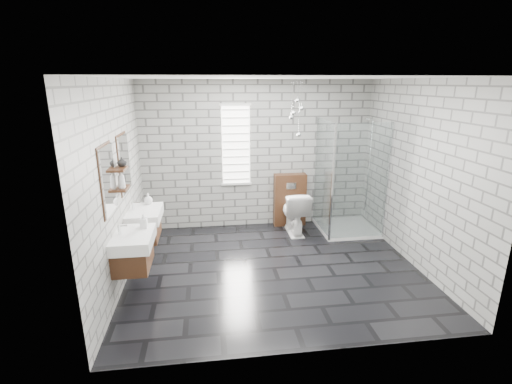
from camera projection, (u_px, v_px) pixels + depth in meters
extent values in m
cube|color=black|center=(274.00, 269.00, 5.50)|extent=(4.20, 3.60, 0.02)
cube|color=white|center=(277.00, 77.00, 4.72)|extent=(4.20, 3.60, 0.02)
cube|color=#989893|center=(258.00, 155.00, 6.83)|extent=(4.20, 0.02, 2.70)
cube|color=#989893|center=(311.00, 230.00, 3.39)|extent=(4.20, 0.02, 2.70)
cube|color=#989893|center=(117.00, 185.00, 4.84)|extent=(0.02, 3.60, 2.70)
cube|color=#989893|center=(418.00, 175.00, 5.37)|extent=(0.02, 3.60, 2.70)
cube|color=#472815|center=(133.00, 256.00, 4.65)|extent=(0.42, 0.62, 0.30)
cube|color=silver|center=(149.00, 253.00, 4.67)|extent=(0.02, 0.35, 0.01)
cube|color=white|center=(133.00, 239.00, 4.59)|extent=(0.47, 0.70, 0.15)
cylinder|color=silver|center=(119.00, 230.00, 4.53)|extent=(0.04, 0.04, 0.12)
cylinder|color=silver|center=(123.00, 226.00, 4.52)|extent=(0.10, 0.02, 0.02)
cube|color=white|center=(108.00, 180.00, 4.34)|extent=(0.03, 0.55, 0.80)
cube|color=#472815|center=(107.00, 180.00, 4.34)|extent=(0.01, 0.59, 0.84)
cube|color=#472815|center=(144.00, 229.00, 5.51)|extent=(0.42, 0.62, 0.30)
cube|color=silver|center=(158.00, 226.00, 5.53)|extent=(0.02, 0.35, 0.01)
cube|color=white|center=(145.00, 214.00, 5.45)|extent=(0.47, 0.70, 0.15)
cylinder|color=silver|center=(133.00, 206.00, 5.40)|extent=(0.04, 0.04, 0.12)
cylinder|color=silver|center=(136.00, 203.00, 5.39)|extent=(0.10, 0.02, 0.02)
cube|color=white|center=(124.00, 163.00, 5.20)|extent=(0.03, 0.55, 0.80)
cube|color=#472815|center=(123.00, 163.00, 5.20)|extent=(0.01, 0.59, 0.84)
cube|color=#472815|center=(122.00, 188.00, 4.81)|extent=(0.14, 0.30, 0.03)
cube|color=#472815|center=(120.00, 169.00, 4.74)|extent=(0.14, 0.30, 0.03)
cube|color=white|center=(236.00, 145.00, 6.70)|extent=(0.50, 0.02, 1.40)
cube|color=silver|center=(235.00, 104.00, 6.48)|extent=(0.56, 0.04, 0.04)
cube|color=silver|center=(237.00, 184.00, 6.89)|extent=(0.56, 0.04, 0.04)
cube|color=silver|center=(236.00, 179.00, 6.86)|extent=(0.48, 0.01, 0.02)
cube|color=silver|center=(236.00, 172.00, 6.82)|extent=(0.48, 0.01, 0.02)
cube|color=silver|center=(236.00, 164.00, 6.78)|extent=(0.48, 0.01, 0.02)
cube|color=silver|center=(236.00, 157.00, 6.74)|extent=(0.48, 0.01, 0.02)
cube|color=silver|center=(236.00, 149.00, 6.70)|extent=(0.48, 0.01, 0.02)
cube|color=silver|center=(236.00, 142.00, 6.66)|extent=(0.48, 0.01, 0.02)
cube|color=silver|center=(236.00, 134.00, 6.62)|extent=(0.48, 0.01, 0.02)
cube|color=silver|center=(236.00, 126.00, 6.58)|extent=(0.48, 0.01, 0.02)
cube|color=silver|center=(236.00, 118.00, 6.54)|extent=(0.48, 0.01, 0.03)
cube|color=silver|center=(235.00, 110.00, 6.50)|extent=(0.48, 0.01, 0.03)
cube|color=#472815|center=(290.00, 200.00, 7.04)|extent=(0.60, 0.20, 1.00)
cube|color=silver|center=(291.00, 186.00, 6.86)|extent=(0.18, 0.01, 0.12)
cube|color=white|center=(346.00, 228.00, 6.92)|extent=(1.00, 1.00, 0.06)
cube|color=silver|center=(361.00, 183.00, 6.17)|extent=(1.00, 0.01, 2.00)
cube|color=silver|center=(323.00, 177.00, 6.57)|extent=(0.01, 1.00, 2.00)
cube|color=silver|center=(332.00, 184.00, 6.11)|extent=(0.03, 0.03, 2.00)
cube|color=silver|center=(388.00, 182.00, 6.23)|extent=(0.03, 0.03, 2.00)
cylinder|color=silver|center=(369.00, 169.00, 6.86)|extent=(0.02, 0.02, 1.80)
cylinder|color=silver|center=(369.00, 119.00, 6.59)|extent=(0.14, 0.14, 0.02)
sphere|color=silver|center=(293.00, 113.00, 6.20)|extent=(0.09, 0.09, 0.09)
cylinder|color=silver|center=(294.00, 95.00, 6.11)|extent=(0.01, 0.01, 0.50)
sphere|color=silver|center=(299.00, 135.00, 6.36)|extent=(0.09, 0.09, 0.09)
cylinder|color=silver|center=(300.00, 106.00, 6.22)|extent=(0.01, 0.01, 0.87)
sphere|color=silver|center=(297.00, 100.00, 6.28)|extent=(0.09, 0.09, 0.09)
cylinder|color=silver|center=(298.00, 88.00, 6.22)|extent=(0.01, 0.01, 0.31)
sphere|color=silver|center=(291.00, 117.00, 6.32)|extent=(0.09, 0.09, 0.09)
cylinder|color=silver|center=(292.00, 97.00, 6.22)|extent=(0.01, 0.01, 0.58)
sphere|color=silver|center=(301.00, 108.00, 6.30)|extent=(0.09, 0.09, 0.09)
cylinder|color=silver|center=(302.00, 92.00, 6.23)|extent=(0.01, 0.01, 0.43)
imported|color=white|center=(294.00, 212.00, 6.70)|extent=(0.44, 0.77, 0.79)
imported|color=#B2B2B2|center=(144.00, 221.00, 4.73)|extent=(0.09, 0.09, 0.19)
imported|color=#B2B2B2|center=(148.00, 199.00, 5.67)|extent=(0.17, 0.17, 0.17)
imported|color=#B2B2B2|center=(121.00, 179.00, 4.72)|extent=(0.10, 0.11, 0.24)
imported|color=#B2B2B2|center=(122.00, 162.00, 4.79)|extent=(0.15, 0.15, 0.12)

